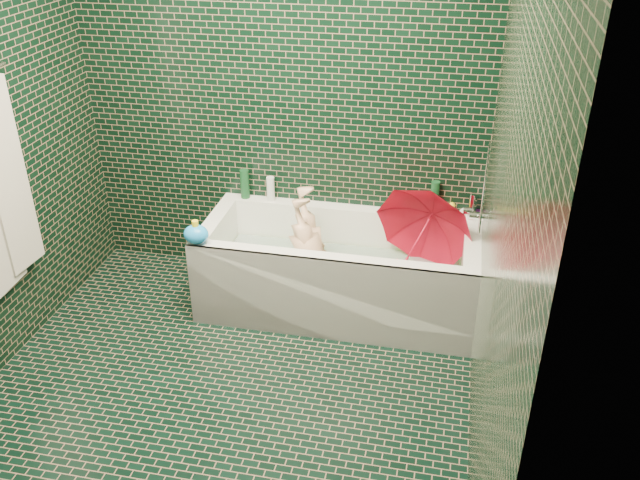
% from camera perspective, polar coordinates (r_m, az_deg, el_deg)
% --- Properties ---
extents(floor, '(2.80, 2.80, 0.00)m').
position_cam_1_polar(floor, '(3.74, -8.44, -13.34)').
color(floor, black).
rests_on(floor, ground).
extents(wall_back, '(2.80, 0.00, 2.80)m').
position_cam_1_polar(wall_back, '(4.29, -3.35, 12.05)').
color(wall_back, black).
rests_on(wall_back, floor).
extents(wall_front, '(2.80, 0.00, 2.80)m').
position_cam_1_polar(wall_front, '(2.02, -24.64, -12.38)').
color(wall_front, black).
rests_on(wall_front, floor).
extents(wall_right, '(0.00, 2.80, 2.80)m').
position_cam_1_polar(wall_right, '(2.85, 15.01, 2.04)').
color(wall_right, black).
rests_on(wall_right, floor).
extents(bathtub, '(1.70, 0.75, 0.55)m').
position_cam_1_polar(bathtub, '(4.28, 1.53, -3.27)').
color(bathtub, white).
rests_on(bathtub, floor).
extents(bath_mat, '(1.35, 0.47, 0.01)m').
position_cam_1_polar(bath_mat, '(4.33, 1.56, -3.77)').
color(bath_mat, green).
rests_on(bath_mat, bathtub).
extents(water, '(1.48, 0.53, 0.00)m').
position_cam_1_polar(water, '(4.25, 1.59, -2.14)').
color(water, silver).
rests_on(water, bathtub).
extents(faucet, '(0.18, 0.19, 0.55)m').
position_cam_1_polar(faucet, '(3.97, 13.29, 2.45)').
color(faucet, silver).
rests_on(faucet, wall_right).
extents(child, '(0.98, 0.35, 0.38)m').
position_cam_1_polar(child, '(4.25, -0.51, -1.98)').
color(child, '#E0B08C').
rests_on(child, bathtub).
extents(umbrella, '(0.85, 0.84, 0.77)m').
position_cam_1_polar(umbrella, '(4.09, 8.30, 0.15)').
color(umbrella, red).
rests_on(umbrella, bathtub).
extents(soap_bottle_a, '(0.11, 0.11, 0.27)m').
position_cam_1_polar(soap_bottle_a, '(4.36, 12.22, 1.78)').
color(soap_bottle_a, white).
rests_on(soap_bottle_a, bathtub).
extents(soap_bottle_b, '(0.11, 0.11, 0.20)m').
position_cam_1_polar(soap_bottle_b, '(4.38, 12.78, 1.81)').
color(soap_bottle_b, '#63217C').
rests_on(soap_bottle_b, bathtub).
extents(soap_bottle_c, '(0.15, 0.15, 0.19)m').
position_cam_1_polar(soap_bottle_c, '(4.34, 10.41, 1.81)').
color(soap_bottle_c, '#134321').
rests_on(soap_bottle_c, bathtub).
extents(bottle_right_tall, '(0.07, 0.07, 0.22)m').
position_cam_1_polar(bottle_right_tall, '(4.34, 9.62, 3.51)').
color(bottle_right_tall, '#134321').
rests_on(bottle_right_tall, bathtub).
extents(bottle_right_pump, '(0.06, 0.06, 0.17)m').
position_cam_1_polar(bottle_right_pump, '(4.33, 12.72, 2.75)').
color(bottle_right_pump, silver).
rests_on(bottle_right_pump, bathtub).
extents(bottle_left_tall, '(0.07, 0.07, 0.20)m').
position_cam_1_polar(bottle_left_tall, '(4.53, -6.35, 4.72)').
color(bottle_left_tall, '#134321').
rests_on(bottle_left_tall, bathtub).
extents(bottle_left_short, '(0.06, 0.06, 0.17)m').
position_cam_1_polar(bottle_left_short, '(4.48, -4.18, 4.31)').
color(bottle_left_short, white).
rests_on(bottle_left_short, bathtub).
extents(rubber_duck, '(0.11, 0.09, 0.09)m').
position_cam_1_polar(rubber_duck, '(4.35, 10.68, 2.48)').
color(rubber_duck, yellow).
rests_on(rubber_duck, bathtub).
extents(bath_toy, '(0.17, 0.15, 0.15)m').
position_cam_1_polar(bath_toy, '(4.01, -10.39, 0.51)').
color(bath_toy, '#1A8AEE').
rests_on(bath_toy, bathtub).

